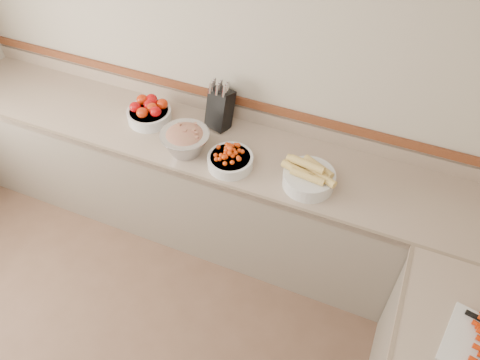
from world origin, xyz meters
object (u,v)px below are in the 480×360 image
at_px(tomato_bowl, 149,112).
at_px(rhubarb_bowl, 185,140).
at_px(corn_bowl, 309,177).
at_px(knife_block, 220,108).
at_px(cherry_tomato_bowl, 230,159).

xyz_separation_m(tomato_bowl, rhubarb_bowl, (0.38, -0.19, 0.02)).
xyz_separation_m(tomato_bowl, corn_bowl, (1.19, -0.17, 0.00)).
bearing_deg(tomato_bowl, rhubarb_bowl, -26.87).
distance_m(knife_block, cherry_tomato_bowl, 0.42).
distance_m(tomato_bowl, corn_bowl, 1.21).
height_order(knife_block, tomato_bowl, knife_block).
bearing_deg(cherry_tomato_bowl, knife_block, 123.49).
bearing_deg(tomato_bowl, corn_bowl, -8.20).
bearing_deg(rhubarb_bowl, cherry_tomato_bowl, -1.69).
xyz_separation_m(cherry_tomato_bowl, corn_bowl, (0.50, 0.03, 0.02)).
height_order(tomato_bowl, corn_bowl, corn_bowl).
height_order(cherry_tomato_bowl, rhubarb_bowl, rhubarb_bowl).
distance_m(corn_bowl, rhubarb_bowl, 0.81).
relative_size(knife_block, rhubarb_bowl, 1.14).
bearing_deg(cherry_tomato_bowl, tomato_bowl, 163.86).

